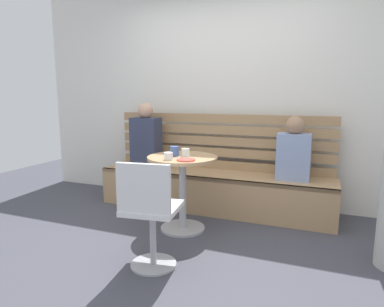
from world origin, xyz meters
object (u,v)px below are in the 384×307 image
(cup_glass_short, at_px, (186,153))
(plate_small, at_px, (186,160))
(cafe_table, at_px, (182,179))
(white_chair, at_px, (149,211))
(person_child_left, at_px, (294,152))
(cup_ceramic_white, at_px, (168,156))
(person_adult, at_px, (146,139))
(booth_bench, at_px, (213,191))
(cup_mug_blue, at_px, (174,151))

(cup_glass_short, distance_m, plate_small, 0.19)
(cafe_table, height_order, plate_small, plate_small)
(white_chair, xyz_separation_m, person_child_left, (0.89, 1.50, 0.27))
(cup_ceramic_white, bearing_deg, person_adult, 129.61)
(white_chair, xyz_separation_m, person_adult, (-0.86, 1.49, 0.33))
(cafe_table, relative_size, person_child_left, 1.10)
(booth_bench, relative_size, white_chair, 3.18)
(cafe_table, distance_m, cup_mug_blue, 0.28)
(cafe_table, relative_size, plate_small, 4.35)
(cup_glass_short, bearing_deg, booth_bench, 85.31)
(booth_bench, xyz_separation_m, person_child_left, (0.88, 0.02, 0.52))
(white_chair, bearing_deg, booth_bench, 89.64)
(booth_bench, relative_size, person_adult, 3.39)
(person_adult, bearing_deg, booth_bench, -0.07)
(white_chair, bearing_deg, cafe_table, 95.79)
(white_chair, distance_m, plate_small, 0.70)
(white_chair, height_order, cup_glass_short, white_chair)
(booth_bench, height_order, person_adult, person_adult)
(plate_small, bearing_deg, cup_glass_short, 113.92)
(person_adult, relative_size, person_child_left, 1.19)
(booth_bench, distance_m, plate_small, 1.00)
(booth_bench, bearing_deg, person_adult, 179.93)
(booth_bench, xyz_separation_m, cafe_table, (-0.09, -0.67, 0.30))
(cup_mug_blue, distance_m, plate_small, 0.26)
(white_chair, relative_size, person_adult, 1.07)
(booth_bench, height_order, person_child_left, person_child_left)
(cup_ceramic_white, bearing_deg, cup_glass_short, 68.25)
(cafe_table, xyz_separation_m, cup_mug_blue, (-0.08, -0.01, 0.27))
(white_chair, bearing_deg, cup_ceramic_white, 102.11)
(cup_ceramic_white, distance_m, plate_small, 0.16)
(cafe_table, xyz_separation_m, person_child_left, (0.97, 0.69, 0.22))
(person_adult, height_order, cup_ceramic_white, person_adult)
(person_adult, xyz_separation_m, plate_small, (0.89, -0.85, -0.05))
(cup_glass_short, bearing_deg, cup_mug_blue, -178.82)
(cafe_table, height_order, cup_mug_blue, cup_mug_blue)
(cafe_table, height_order, person_adult, person_adult)
(cup_glass_short, xyz_separation_m, plate_small, (0.08, -0.17, -0.03))
(person_adult, relative_size, cup_ceramic_white, 9.95)
(cafe_table, relative_size, cup_ceramic_white, 9.25)
(booth_bench, xyz_separation_m, cup_glass_short, (-0.06, -0.68, 0.56))
(white_chair, bearing_deg, cup_mug_blue, 101.41)
(person_child_left, distance_m, cup_glass_short, 1.17)
(cup_ceramic_white, bearing_deg, booth_bench, 81.15)
(booth_bench, height_order, white_chair, white_chair)
(plate_small, bearing_deg, person_child_left, 45.24)
(cup_mug_blue, bearing_deg, plate_small, -41.39)
(cup_mug_blue, relative_size, plate_small, 0.56)
(cup_glass_short, height_order, cup_mug_blue, cup_mug_blue)
(person_child_left, distance_m, cup_ceramic_white, 1.36)
(cafe_table, bearing_deg, white_chair, -84.21)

